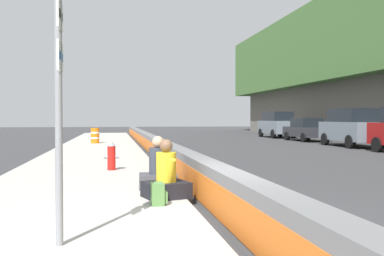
% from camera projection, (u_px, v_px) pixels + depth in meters
% --- Properties ---
extents(ground_plane, '(160.00, 160.00, 0.00)m').
position_uv_depth(ground_plane, '(227.00, 221.00, 7.03)').
color(ground_plane, '#353538').
rests_on(ground_plane, ground).
extents(sidewalk_strip, '(80.00, 4.40, 0.14)m').
position_uv_depth(sidewalk_strip, '(60.00, 224.00, 6.55)').
color(sidewalk_strip, '#A8A59E').
rests_on(sidewalk_strip, ground_plane).
extents(jersey_barrier, '(76.00, 0.45, 0.85)m').
position_uv_depth(jersey_barrier, '(227.00, 195.00, 7.02)').
color(jersey_barrier, slate).
rests_on(jersey_barrier, ground_plane).
extents(route_sign_post, '(0.44, 0.09, 3.60)m').
position_uv_depth(route_sign_post, '(59.00, 74.00, 5.17)').
color(route_sign_post, gray).
rests_on(route_sign_post, sidewalk_strip).
extents(fire_hydrant, '(0.26, 0.46, 0.88)m').
position_uv_depth(fire_hydrant, '(111.00, 155.00, 12.81)').
color(fire_hydrant, red).
rests_on(fire_hydrant, sidewalk_strip).
extents(seated_person_foreground, '(0.90, 0.99, 1.14)m').
position_uv_depth(seated_person_foreground, '(166.00, 179.00, 8.36)').
color(seated_person_foreground, black).
rests_on(seated_person_foreground, sidewalk_strip).
extents(seated_person_middle, '(0.76, 0.88, 1.16)m').
position_uv_depth(seated_person_middle, '(158.00, 172.00, 9.50)').
color(seated_person_middle, '#424247').
rests_on(seated_person_middle, sidewalk_strip).
extents(backpack, '(0.32, 0.28, 0.40)m').
position_uv_depth(backpack, '(158.00, 194.00, 7.64)').
color(backpack, '#4C7A3D').
rests_on(backpack, sidewalk_strip).
extents(construction_barrel, '(0.54, 0.54, 0.95)m').
position_uv_depth(construction_barrel, '(95.00, 136.00, 26.63)').
color(construction_barrel, orange).
rests_on(construction_barrel, sidewalk_strip).
extents(parked_car_fourth, '(4.87, 2.21, 2.28)m').
position_uv_depth(parked_car_fourth, '(351.00, 127.00, 25.50)').
color(parked_car_fourth, slate).
rests_on(parked_car_fourth, ground_plane).
extents(parked_car_midline, '(4.52, 1.99, 1.71)m').
position_uv_depth(parked_car_midline, '(306.00, 129.00, 31.83)').
color(parked_car_midline, '#28282D').
rests_on(parked_car_midline, ground_plane).
extents(parked_car_far, '(4.80, 2.07, 2.28)m').
position_uv_depth(parked_car_far, '(277.00, 124.00, 37.58)').
color(parked_car_far, slate).
rests_on(parked_car_far, ground_plane).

